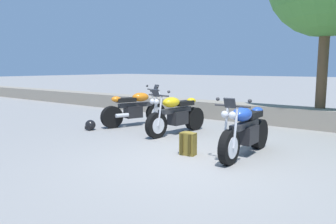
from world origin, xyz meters
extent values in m
plane|color=gray|center=(0.00, 0.00, 0.00)|extent=(120.00, 120.00, 0.00)
cube|color=gray|center=(0.00, 4.80, 0.28)|extent=(36.00, 0.80, 0.55)
cylinder|color=black|center=(-3.10, 2.75, 0.31)|extent=(0.34, 0.63, 0.62)
cylinder|color=black|center=(-3.59, 1.39, 0.31)|extent=(0.38, 0.64, 0.62)
cylinder|color=silver|center=(-3.10, 2.75, 0.31)|extent=(0.28, 0.42, 0.38)
cube|color=black|center=(-3.36, 2.02, 0.41)|extent=(0.46, 0.56, 0.34)
cube|color=#2D2D30|center=(-3.33, 2.12, 0.61)|extent=(0.50, 1.08, 0.12)
ellipsoid|color=orange|center=(-3.28, 2.26, 0.83)|extent=(0.50, 0.60, 0.26)
cube|color=black|center=(-3.44, 1.81, 0.77)|extent=(0.43, 0.61, 0.12)
ellipsoid|color=orange|center=(-3.54, 1.52, 0.81)|extent=(0.30, 0.34, 0.16)
cylinder|color=#2D2D30|center=(-3.13, 2.67, 1.03)|extent=(0.63, 0.26, 0.04)
sphere|color=silver|center=(-3.15, 2.83, 0.89)|extent=(0.13, 0.13, 0.13)
sphere|color=silver|center=(-3.02, 2.78, 0.89)|extent=(0.13, 0.13, 0.13)
cube|color=#26282D|center=(-3.10, 2.77, 1.09)|extent=(0.22, 0.16, 0.18)
cylinder|color=silver|center=(-3.36, 1.56, 0.36)|extent=(0.23, 0.39, 0.11)
cylinder|color=silver|center=(-3.20, 2.74, 0.67)|extent=(0.10, 0.17, 0.73)
cylinder|color=silver|center=(-3.03, 2.68, 0.67)|extent=(0.10, 0.17, 0.73)
sphere|color=#2D2D30|center=(-3.43, 2.74, 1.13)|extent=(0.07, 0.07, 0.07)
sphere|color=#2D2D30|center=(-2.86, 2.53, 1.13)|extent=(0.07, 0.07, 0.07)
cylinder|color=black|center=(-1.76, 1.11, 0.31)|extent=(0.21, 0.63, 0.62)
cylinder|color=black|center=(-1.59, 2.54, 0.31)|extent=(0.25, 0.64, 0.62)
cylinder|color=silver|center=(-1.76, 1.11, 0.31)|extent=(0.21, 0.40, 0.38)
cube|color=black|center=(-1.67, 1.88, 0.41)|extent=(0.38, 0.52, 0.34)
cube|color=#2D2D30|center=(-1.68, 1.78, 0.61)|extent=(0.27, 1.11, 0.12)
ellipsoid|color=yellow|center=(-1.70, 1.63, 0.83)|extent=(0.40, 0.56, 0.26)
cube|color=black|center=(-1.64, 2.11, 0.77)|extent=(0.33, 0.59, 0.12)
ellipsoid|color=yellow|center=(-1.60, 2.40, 0.81)|extent=(0.25, 0.30, 0.16)
cylinder|color=#2D2D30|center=(-1.75, 1.19, 1.03)|extent=(0.66, 0.12, 0.04)
sphere|color=silver|center=(-1.70, 1.05, 0.89)|extent=(0.13, 0.13, 0.13)
sphere|color=silver|center=(-1.84, 1.06, 0.89)|extent=(0.13, 0.13, 0.13)
cube|color=#26282D|center=(-1.76, 1.09, 1.09)|extent=(0.21, 0.12, 0.18)
cylinder|color=silver|center=(-1.77, 2.33, 0.36)|extent=(0.16, 0.39, 0.11)
cylinder|color=silver|center=(-1.67, 1.14, 0.67)|extent=(0.06, 0.17, 0.73)
cylinder|color=silver|center=(-1.85, 1.17, 0.67)|extent=(0.06, 0.17, 0.73)
sphere|color=#2D2D30|center=(-1.45, 1.20, 1.13)|extent=(0.07, 0.07, 0.07)
sphere|color=#2D2D30|center=(-2.04, 1.27, 1.13)|extent=(0.07, 0.07, 0.07)
cylinder|color=black|center=(0.61, 0.20, 0.31)|extent=(0.15, 0.62, 0.62)
cylinder|color=black|center=(0.59, 1.64, 0.31)|extent=(0.19, 0.62, 0.62)
cylinder|color=silver|center=(0.61, 0.20, 0.31)|extent=(0.17, 0.39, 0.38)
cube|color=black|center=(0.60, 0.97, 0.41)|extent=(0.33, 0.49, 0.34)
cube|color=#2D2D30|center=(0.60, 0.87, 0.61)|extent=(0.16, 1.10, 0.12)
ellipsoid|color=#2347A8|center=(0.60, 0.72, 0.83)|extent=(0.35, 0.53, 0.26)
cube|color=black|center=(0.59, 1.20, 0.77)|extent=(0.27, 0.56, 0.12)
ellipsoid|color=#2347A8|center=(0.59, 1.50, 0.81)|extent=(0.23, 0.28, 0.16)
cylinder|color=#2D2D30|center=(0.61, 0.28, 1.03)|extent=(0.66, 0.05, 0.04)
sphere|color=silver|center=(0.68, 0.14, 0.89)|extent=(0.13, 0.13, 0.13)
sphere|color=silver|center=(0.54, 0.14, 0.89)|extent=(0.13, 0.13, 0.13)
cube|color=#26282D|center=(0.61, 0.18, 1.09)|extent=(0.20, 0.10, 0.18)
cylinder|color=silver|center=(0.43, 1.39, 0.36)|extent=(0.12, 0.38, 0.11)
cylinder|color=silver|center=(0.70, 0.24, 0.67)|extent=(0.05, 0.16, 0.73)
cylinder|color=silver|center=(0.52, 0.23, 0.67)|extent=(0.05, 0.16, 0.73)
sphere|color=#2D2D30|center=(0.91, 0.32, 1.13)|extent=(0.07, 0.07, 0.07)
sphere|color=#2D2D30|center=(0.31, 0.31, 1.13)|extent=(0.07, 0.07, 0.07)
cube|color=brown|center=(-0.31, 0.30, 0.22)|extent=(0.32, 0.21, 0.44)
cube|color=brown|center=(-0.32, 0.41, 0.18)|extent=(0.24, 0.08, 0.24)
ellipsoid|color=brown|center=(-0.31, 0.30, 0.43)|extent=(0.30, 0.20, 0.08)
cube|color=#403513|center=(-0.38, 0.19, 0.24)|extent=(0.05, 0.04, 0.37)
cube|color=#403513|center=(-0.22, 0.21, 0.24)|extent=(0.05, 0.04, 0.37)
sphere|color=black|center=(-3.84, 0.82, 0.14)|extent=(0.28, 0.28, 0.28)
ellipsoid|color=black|center=(-3.84, 0.75, 0.15)|extent=(0.23, 0.06, 0.12)
cube|color=black|center=(-3.84, 0.75, 0.07)|extent=(0.20, 0.08, 0.08)
cylinder|color=brown|center=(1.04, 5.04, 1.74)|extent=(0.28, 0.28, 2.37)
camera|label=1|loc=(3.06, -4.85, 1.69)|focal=34.63mm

